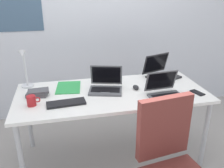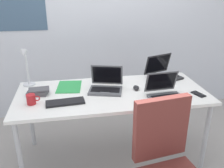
{
  "view_description": "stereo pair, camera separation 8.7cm",
  "coord_description": "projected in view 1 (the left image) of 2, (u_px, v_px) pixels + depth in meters",
  "views": [
    {
      "loc": [
        -0.46,
        -2.07,
        1.69
      ],
      "look_at": [
        0.0,
        0.0,
        0.82
      ],
      "focal_mm": 38.94,
      "sensor_mm": 36.0,
      "label": 1
    },
    {
      "loc": [
        -0.38,
        -2.09,
        1.69
      ],
      "look_at": [
        0.0,
        0.0,
        0.82
      ],
      "focal_mm": 38.94,
      "sensor_mm": 36.0,
      "label": 2
    }
  ],
  "objects": [
    {
      "name": "ground_plane",
      "position": [
        112.0,
        155.0,
        2.6
      ],
      "size": [
        12.0,
        12.0,
        0.0
      ],
      "primitive_type": "plane",
      "color": "gray"
    },
    {
      "name": "wall_back",
      "position": [
        93.0,
        17.0,
        3.1
      ],
      "size": [
        6.0,
        0.13,
        2.6
      ],
      "color": "silver",
      "rests_on": "ground_plane"
    },
    {
      "name": "desk",
      "position": [
        112.0,
        97.0,
        2.34
      ],
      "size": [
        1.8,
        0.8,
        0.74
      ],
      "color": "white",
      "rests_on": "ground_plane"
    },
    {
      "name": "desk_lamp",
      "position": [
        25.0,
        69.0,
        2.33
      ],
      "size": [
        0.12,
        0.18,
        0.4
      ],
      "color": "silver",
      "rests_on": "desk"
    },
    {
      "name": "laptop_near_mouse",
      "position": [
        165.0,
        92.0,
        2.21
      ],
      "size": [
        0.32,
        0.3,
        0.22
      ],
      "color": "#515459",
      "rests_on": "desk"
    },
    {
      "name": "laptop_mid_desk",
      "position": [
        161.0,
        73.0,
        2.68
      ],
      "size": [
        0.41,
        0.38,
        0.24
      ],
      "color": "#232326",
      "rests_on": "desk"
    },
    {
      "name": "laptop_far_corner",
      "position": [
        106.0,
        86.0,
        2.34
      ],
      "size": [
        0.37,
        0.34,
        0.23
      ],
      "color": "#515459",
      "rests_on": "desk"
    },
    {
      "name": "external_keyboard",
      "position": [
        66.0,
        103.0,
        2.08
      ],
      "size": [
        0.34,
        0.15,
        0.02
      ],
      "primitive_type": "cube",
      "rotation": [
        0.0,
        0.0,
        0.08
      ],
      "color": "black",
      "rests_on": "desk"
    },
    {
      "name": "computer_mouse",
      "position": [
        136.0,
        87.0,
        2.38
      ],
      "size": [
        0.06,
        0.1,
        0.03
      ],
      "primitive_type": "ellipsoid",
      "rotation": [
        0.0,
        0.0,
        -0.09
      ],
      "color": "black",
      "rests_on": "desk"
    },
    {
      "name": "cell_phone",
      "position": [
        197.0,
        93.0,
        2.29
      ],
      "size": [
        0.1,
        0.15,
        0.01
      ],
      "primitive_type": "cube",
      "rotation": [
        0.0,
        0.0,
        0.31
      ],
      "color": "black",
      "rests_on": "desk"
    },
    {
      "name": "pill_bottle",
      "position": [
        109.0,
        79.0,
        2.53
      ],
      "size": [
        0.04,
        0.04,
        0.08
      ],
      "color": "gold",
      "rests_on": "desk"
    },
    {
      "name": "book_stack",
      "position": [
        37.0,
        93.0,
        2.23
      ],
      "size": [
        0.21,
        0.14,
        0.06
      ],
      "color": "#4C4C51",
      "rests_on": "desk"
    },
    {
      "name": "paper_folder_near_mouse",
      "position": [
        68.0,
        87.0,
        2.41
      ],
      "size": [
        0.27,
        0.34,
        0.01
      ],
      "primitive_type": "cube",
      "rotation": [
        0.0,
        0.0,
        -0.12
      ],
      "color": "green",
      "rests_on": "desk"
    },
    {
      "name": "coffee_mug",
      "position": [
        32.0,
        101.0,
        2.04
      ],
      "size": [
        0.11,
        0.08,
        0.09
      ],
      "color": "#B21E23",
      "rests_on": "desk"
    }
  ]
}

